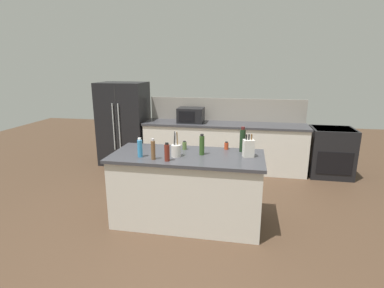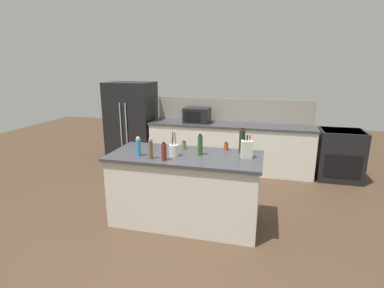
% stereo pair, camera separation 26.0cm
% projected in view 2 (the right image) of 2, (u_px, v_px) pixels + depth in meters
% --- Properties ---
extents(ground_plane, '(14.00, 14.00, 0.00)m').
position_uv_depth(ground_plane, '(186.00, 220.00, 4.08)').
color(ground_plane, '#473323').
extents(back_counter_run, '(3.20, 0.66, 0.94)m').
position_uv_depth(back_counter_run, '(230.00, 147.00, 5.95)').
color(back_counter_run, beige).
rests_on(back_counter_run, ground_plane).
extents(wall_backsplash, '(3.16, 0.03, 0.46)m').
position_uv_depth(wall_backsplash, '(233.00, 110.00, 6.07)').
color(wall_backsplash, gray).
rests_on(wall_backsplash, back_counter_run).
extents(kitchen_island, '(1.96, 0.88, 0.94)m').
position_uv_depth(kitchen_island, '(185.00, 188.00, 3.96)').
color(kitchen_island, beige).
rests_on(kitchen_island, ground_plane).
extents(refrigerator, '(0.96, 0.75, 1.71)m').
position_uv_depth(refrigerator, '(132.00, 123.00, 6.41)').
color(refrigerator, black).
rests_on(refrigerator, ground_plane).
extents(range_oven, '(0.76, 0.65, 0.92)m').
position_uv_depth(range_oven, '(340.00, 155.00, 5.47)').
color(range_oven, black).
rests_on(range_oven, ground_plane).
extents(microwave, '(0.51, 0.39, 0.29)m').
position_uv_depth(microwave, '(197.00, 115.00, 5.95)').
color(microwave, black).
rests_on(microwave, back_counter_run).
extents(knife_block, '(0.15, 0.13, 0.29)m').
position_uv_depth(knife_block, '(247.00, 149.00, 3.68)').
color(knife_block, beige).
rests_on(knife_block, kitchen_island).
extents(utensil_crock, '(0.12, 0.12, 0.32)m').
position_uv_depth(utensil_crock, '(174.00, 150.00, 3.76)').
color(utensil_crock, beige).
rests_on(utensil_crock, kitchen_island).
extents(spice_jar_oregano, '(0.06, 0.06, 0.12)m').
position_uv_depth(spice_jar_oregano, '(184.00, 145.00, 4.07)').
color(spice_jar_oregano, '#567038').
rests_on(spice_jar_oregano, kitchen_island).
extents(vinegar_bottle, '(0.06, 0.06, 0.23)m').
position_uv_depth(vinegar_bottle, '(164.00, 152.00, 3.58)').
color(vinegar_bottle, maroon).
rests_on(vinegar_bottle, kitchen_island).
extents(dish_soap_bottle, '(0.06, 0.06, 0.24)m').
position_uv_depth(dish_soap_bottle, '(138.00, 147.00, 3.76)').
color(dish_soap_bottle, '#3384BC').
rests_on(dish_soap_bottle, kitchen_island).
extents(pepper_grinder, '(0.05, 0.05, 0.26)m').
position_uv_depth(pepper_grinder, '(151.00, 149.00, 3.65)').
color(pepper_grinder, brown).
rests_on(pepper_grinder, kitchen_island).
extents(wine_bottle, '(0.08, 0.08, 0.33)m').
position_uv_depth(wine_bottle, '(242.00, 141.00, 3.90)').
color(wine_bottle, black).
rests_on(wine_bottle, kitchen_island).
extents(olive_oil_bottle, '(0.06, 0.06, 0.27)m').
position_uv_depth(olive_oil_bottle, '(200.00, 145.00, 3.80)').
color(olive_oil_bottle, '#2D4C1E').
rests_on(olive_oil_bottle, kitchen_island).
extents(spice_jar_paprika, '(0.06, 0.06, 0.11)m').
position_uv_depth(spice_jar_paprika, '(226.00, 146.00, 4.04)').
color(spice_jar_paprika, '#B73D1E').
rests_on(spice_jar_paprika, kitchen_island).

